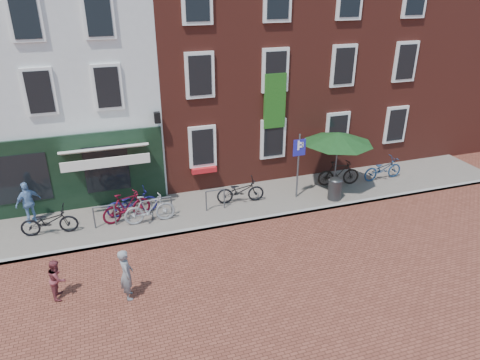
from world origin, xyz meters
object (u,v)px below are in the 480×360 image
object	(u,v)px
parasol	(339,136)
boy	(57,278)
parking_sign	(299,157)
bicycle_5	(339,173)
litter_bin	(335,187)
bicycle_0	(49,221)
bicycle_2	(132,202)
bicycle_3	(150,209)
cafe_person	(28,202)
bicycle_6	(383,169)
bicycle_4	(240,191)
woman	(126,274)
bicycle_1	(127,206)

from	to	relation	value
parasol	boy	size ratio (longest dim) A/B	2.35
parking_sign	bicycle_5	distance (m)	2.47
litter_bin	bicycle_0	bearing A→B (deg)	175.96
litter_bin	bicycle_2	size ratio (longest dim) A/B	0.53
boy	bicycle_3	bearing A→B (deg)	-38.52
boy	cafe_person	bearing A→B (deg)	18.34
bicycle_0	parking_sign	bearing A→B (deg)	-85.74
bicycle_6	bicycle_4	bearing A→B (deg)	88.20
parasol	cafe_person	bearing A→B (deg)	175.04
bicycle_2	bicycle_6	distance (m)	10.58
woman	bicycle_0	xyz separation A→B (m)	(-2.21, 4.05, -0.18)
bicycle_2	bicycle_4	bearing A→B (deg)	-99.69
cafe_person	bicycle_3	xyz separation A→B (m)	(4.03, -1.38, -0.23)
bicycle_3	bicycle_6	world-z (taller)	bicycle_3
woman	cafe_person	world-z (taller)	cafe_person
boy	bicycle_5	xyz separation A→B (m)	(10.88, 3.77, 0.05)
bicycle_2	bicycle_5	xyz separation A→B (m)	(8.47, -0.15, 0.05)
parasol	bicycle_4	xyz separation A→B (m)	(-4.05, 0.10, -1.83)
litter_bin	boy	world-z (taller)	boy
litter_bin	bicycle_3	size ratio (longest dim) A/B	0.54
bicycle_1	bicycle_3	world-z (taller)	same
bicycle_0	bicycle_5	xyz separation A→B (m)	(11.27, 0.35, 0.05)
bicycle_4	bicycle_5	xyz separation A→B (m)	(4.39, 0.18, 0.05)
cafe_person	bicycle_1	distance (m)	3.41
parking_sign	bicycle_3	world-z (taller)	parking_sign
bicycle_6	bicycle_1	bearing A→B (deg)	87.96
parasol	woman	world-z (taller)	parasol
woman	bicycle_3	size ratio (longest dim) A/B	0.85
boy	bicycle_3	distance (m)	4.29
woman	boy	world-z (taller)	woman
litter_bin	woman	world-z (taller)	woman
litter_bin	bicycle_6	distance (m)	3.07
parasol	bicycle_5	xyz separation A→B (m)	(0.34, 0.27, -1.77)
bicycle_0	bicycle_1	xyz separation A→B (m)	(2.58, 0.16, 0.05)
woman	bicycle_5	size ratio (longest dim) A/B	0.85
parasol	bicycle_0	bearing A→B (deg)	-179.58
litter_bin	woman	distance (m)	8.92
bicycle_1	bicycle_0	bearing A→B (deg)	77.24
bicycle_1	woman	bearing A→B (deg)	158.67
parking_sign	cafe_person	size ratio (longest dim) A/B	1.70
parking_sign	woman	bearing A→B (deg)	-150.38
woman	bicycle_4	size ratio (longest dim) A/B	0.82
woman	bicycle_6	world-z (taller)	woman
bicycle_3	bicycle_4	distance (m)	3.58
woman	bicycle_0	bearing A→B (deg)	25.59
parking_sign	bicycle_4	xyz separation A→B (m)	(-2.26, 0.29, -1.22)
parking_sign	bicycle_0	world-z (taller)	parking_sign
bicycle_1	bicycle_5	size ratio (longest dim) A/B	1.00
cafe_person	bicycle_1	size ratio (longest dim) A/B	0.86
bicycle_3	bicycle_5	size ratio (longest dim) A/B	1.00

